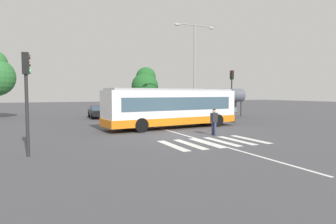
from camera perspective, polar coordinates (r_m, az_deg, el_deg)
The scene contains 13 objects.
ground_plane at distance 18.36m, azimuth 3.31°, elevation -4.73°, with size 160.00×160.00×0.00m, color #47474C.
city_transit_bus at distance 22.43m, azimuth 0.82°, elevation 0.88°, with size 11.10×3.74×3.06m.
pedestrian_crossing_street at distance 18.66m, azimuth 9.11°, elevation -1.64°, with size 0.58×0.42×1.72m.
parked_car_black at distance 32.37m, azimuth -13.59°, elevation 0.18°, with size 2.04×4.58×1.35m.
parked_car_charcoal at distance 32.98m, azimuth -8.98°, elevation 0.30°, with size 1.91×4.52×1.35m.
parked_car_teal at distance 34.30m, azimuth -4.83°, elevation 0.46°, with size 1.96×4.54×1.35m.
traffic_light_near_corner at distance 13.51m, azimuth -26.25°, elevation 4.50°, with size 0.33×0.32×4.39m.
traffic_light_far_corner at distance 30.12m, azimuth 12.49°, elevation 4.86°, with size 0.33×0.32×5.02m.
bus_stop_shelter at distance 33.73m, azimuth 11.10°, elevation 3.16°, with size 4.87×1.54×3.25m.
twin_arm_street_lamp at distance 30.92m, azimuth 5.28°, elevation 9.95°, with size 4.72×0.32×9.96m.
background_tree_right at distance 39.16m, azimuth -4.53°, elevation 5.61°, with size 3.61×3.61×6.26m.
crosswalk_painted_stripes at distance 16.16m, azimuth 9.06°, elevation -5.91°, with size 5.48×3.30×0.01m.
lane_center_line at distance 20.19m, azimuth 0.98°, elevation -3.95°, with size 0.16×24.00×0.01m, color silver.
Camera 1 is at (-8.44, -16.09, 2.69)m, focal length 30.78 mm.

